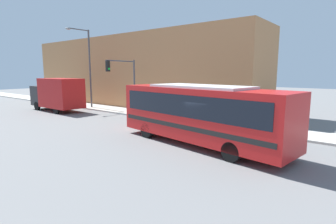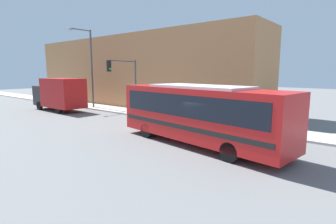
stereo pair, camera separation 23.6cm
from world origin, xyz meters
The scene contains 10 objects.
ground_plane centered at (0.00, 0.00, 0.00)m, with size 120.00×120.00×0.00m, color slate.
sidewalk centered at (5.96, 20.00, 0.07)m, with size 2.92×70.00×0.14m.
building_facade centered at (10.42, 16.81, 4.00)m, with size 6.00×31.61×8.01m.
city_bus centered at (0.27, 1.15, 1.88)m, with size 4.02×10.49×3.28m.
delivery_truck centered at (2.01, 19.13, 1.79)m, with size 2.46×6.62×3.34m.
fire_hydrant centered at (5.10, 4.20, 0.54)m, with size 0.28×0.38×0.81m.
traffic_light_pole centered at (4.08, 11.28, 3.54)m, with size 3.28×0.35×4.92m.
parking_meter centered at (5.10, 7.18, 1.02)m, with size 0.14×0.14×1.30m.
street_lamp centered at (5.02, 18.16, 4.97)m, with size 2.72×0.28×8.24m.
pedestrian_near_corner centered at (6.42, 9.07, 1.07)m, with size 0.34×0.34×1.82m.
Camera 2 is at (-11.67, -6.44, 3.99)m, focal length 28.00 mm.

